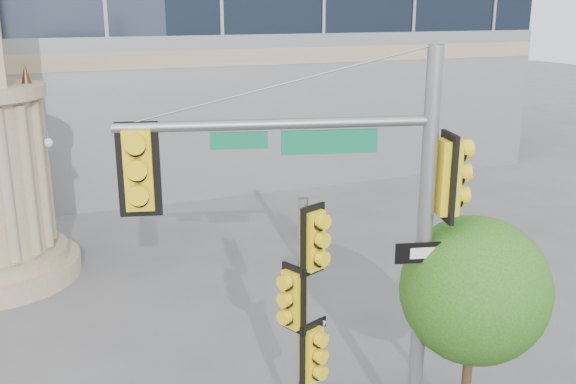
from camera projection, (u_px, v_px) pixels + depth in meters
name	position (u px, v px, depth m)	size (l,w,h in m)	color
main_signal_pole	(351.00, 214.00, 9.51)	(4.90, 1.69, 6.45)	slate
secondary_signal_pole	(305.00, 311.00, 9.74)	(0.81, 0.58, 4.28)	slate
street_tree	(475.00, 295.00, 10.30)	(2.45, 2.39, 3.81)	gray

